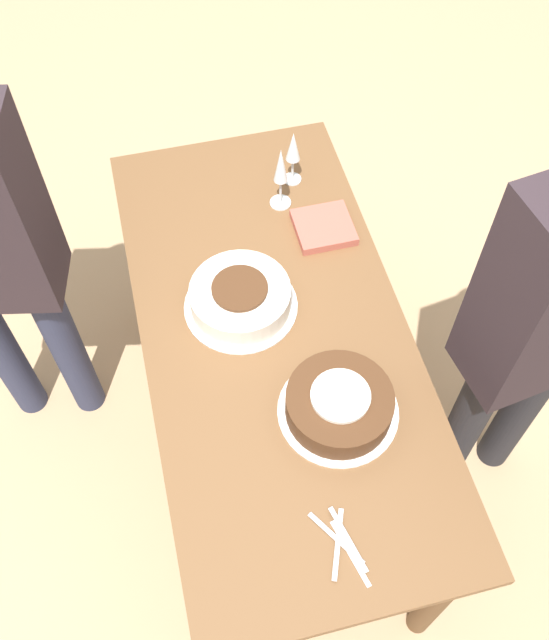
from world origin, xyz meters
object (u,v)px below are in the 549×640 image
(cake_front_chocolate, at_px, (339,404))
(wine_glass_near, at_px, (293,149))
(wine_glass_far, at_px, (281,169))
(cake_center_white, at_px, (240,298))

(cake_front_chocolate, relative_size, wine_glass_near, 1.61)
(wine_glass_near, distance_m, wine_glass_far, 0.11)
(cake_front_chocolate, xyz_separation_m, wine_glass_near, (0.84, -0.10, 0.09))
(cake_center_white, height_order, cake_front_chocolate, cake_front_chocolate)
(cake_center_white, height_order, wine_glass_near, wine_glass_near)
(cake_front_chocolate, height_order, wine_glass_far, wine_glass_far)
(cake_front_chocolate, relative_size, wine_glass_far, 1.40)
(wine_glass_far, bearing_deg, cake_front_chocolate, 177.47)
(cake_front_chocolate, xyz_separation_m, wine_glass_far, (0.75, -0.03, 0.11))
(cake_center_white, bearing_deg, wine_glass_far, -30.00)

